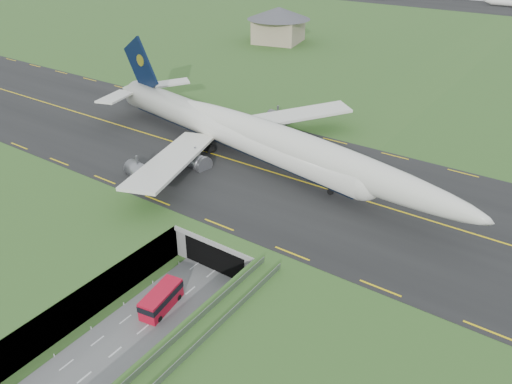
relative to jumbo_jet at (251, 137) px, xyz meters
The scene contains 8 objects.
ground 38.69m from the jumbo_jet, 71.37° to the right, with size 900.00×900.00×0.00m, color #355E25.
airfield_deck 37.90m from the jumbo_jet, 71.37° to the right, with size 800.00×800.00×6.00m, color gray.
trench_road 45.56m from the jumbo_jet, 74.49° to the right, with size 12.00×75.00×0.20m, color slate.
taxiway 13.13m from the jumbo_jet, ahead, with size 800.00×44.00×0.18m, color black.
tunnel_portal 23.25m from the jumbo_jet, 57.18° to the right, with size 17.00×22.30×6.00m.
jumbo_jet is the anchor object (origin of this frame).
shuttle_tram 40.86m from the jumbo_jet, 74.14° to the right, with size 4.07×7.98×3.10m.
service_building 109.98m from the jumbo_jet, 119.44° to the left, with size 29.33×29.33×13.45m.
Camera 1 is at (42.12, -41.20, 50.81)m, focal length 35.00 mm.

